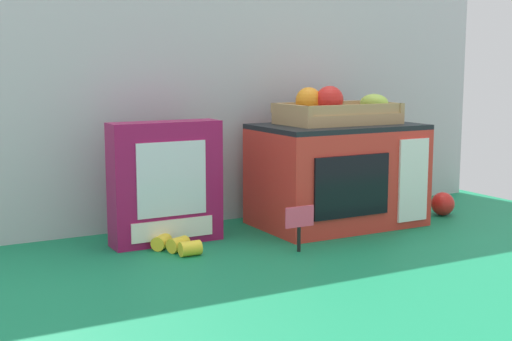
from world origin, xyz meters
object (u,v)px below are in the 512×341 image
object	(u,v)px
price_sign	(299,222)
loose_toy_banana	(177,245)
cookie_set_box	(166,183)
food_groups_crate	(335,111)
toy_microwave	(337,175)
loose_toy_apple	(443,204)

from	to	relation	value
price_sign	loose_toy_banana	bearing A→B (deg)	152.22
cookie_set_box	food_groups_crate	bearing A→B (deg)	-1.88
loose_toy_banana	price_sign	bearing A→B (deg)	-27.78
food_groups_crate	loose_toy_banana	bearing A→B (deg)	-171.03
toy_microwave	food_groups_crate	xyz separation A→B (m)	(0.00, 0.02, 0.16)
toy_microwave	food_groups_crate	world-z (taller)	food_groups_crate
food_groups_crate	loose_toy_banana	distance (m)	0.54
toy_microwave	loose_toy_banana	xyz separation A→B (m)	(-0.46, -0.06, -0.11)
loose_toy_apple	toy_microwave	bearing A→B (deg)	171.19
cookie_set_box	loose_toy_banana	world-z (taller)	cookie_set_box
cookie_set_box	loose_toy_banana	bearing A→B (deg)	-97.88
loose_toy_banana	cookie_set_box	bearing A→B (deg)	82.12
loose_toy_banana	loose_toy_apple	world-z (taller)	loose_toy_apple
toy_microwave	price_sign	size ratio (longest dim) A/B	4.01
toy_microwave	loose_toy_apple	distance (m)	0.33
loose_toy_banana	loose_toy_apple	size ratio (longest dim) A/B	1.96
loose_toy_banana	loose_toy_apple	xyz separation A→B (m)	(0.77, 0.01, 0.02)
loose_toy_apple	cookie_set_box	bearing A→B (deg)	174.05
cookie_set_box	loose_toy_apple	xyz separation A→B (m)	(0.76, -0.08, -0.11)
toy_microwave	loose_toy_apple	xyz separation A→B (m)	(0.31, -0.05, -0.10)
cookie_set_box	loose_toy_banana	xyz separation A→B (m)	(-0.01, -0.09, -0.12)
food_groups_crate	loose_toy_banana	size ratio (longest dim) A/B	2.33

